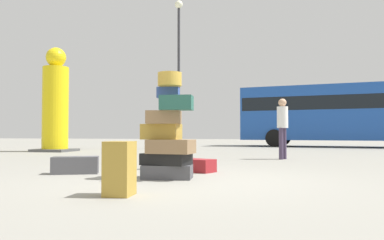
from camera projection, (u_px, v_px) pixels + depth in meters
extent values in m
plane|color=gray|center=(184.00, 180.00, 5.99)|extent=(80.00, 80.00, 0.00)
cube|color=#4C4C51|center=(167.00, 172.00, 6.17)|extent=(0.82, 0.59, 0.21)
cube|color=black|center=(166.00, 159.00, 6.17)|extent=(0.78, 0.57, 0.18)
cube|color=olive|center=(171.00, 147.00, 6.09)|extent=(0.72, 0.51, 0.22)
cube|color=#B28C33|center=(161.00, 132.00, 6.31)|extent=(0.60, 0.40, 0.25)
cube|color=olive|center=(164.00, 117.00, 6.14)|extent=(0.58, 0.43, 0.20)
cube|color=#26594C|center=(177.00, 103.00, 5.97)|extent=(0.52, 0.37, 0.22)
cube|color=#334F99|center=(168.00, 93.00, 6.41)|extent=(0.38, 0.27, 0.17)
cylinder|color=#B28C33|center=(170.00, 79.00, 6.20)|extent=(0.38, 0.38, 0.21)
cube|color=#26594C|center=(167.00, 152.00, 7.81)|extent=(0.37, 0.42, 0.69)
cube|color=#4C4C51|center=(75.00, 165.00, 6.91)|extent=(0.87, 0.64, 0.30)
cube|color=#B28C33|center=(120.00, 168.00, 4.48)|extent=(0.31, 0.36, 0.62)
cube|color=maroon|center=(197.00, 165.00, 7.21)|extent=(0.72, 0.59, 0.24)
cylinder|color=#3F334C|center=(284.00, 143.00, 10.81)|extent=(0.12, 0.12, 0.85)
cylinder|color=#3F334C|center=(281.00, 144.00, 10.63)|extent=(0.12, 0.12, 0.85)
cylinder|color=white|center=(282.00, 117.00, 10.74)|extent=(0.30, 0.30, 0.58)
sphere|color=tan|center=(282.00, 103.00, 10.76)|extent=(0.22, 0.22, 0.22)
cylinder|color=yellow|center=(55.00, 109.00, 15.26)|extent=(0.98, 0.98, 3.28)
sphere|color=yellow|center=(56.00, 57.00, 15.33)|extent=(0.77, 0.77, 0.77)
cube|color=#4C4C4C|center=(55.00, 150.00, 15.21)|extent=(1.38, 1.38, 0.10)
cube|color=#1E4CA5|center=(345.00, 113.00, 20.25)|extent=(10.70, 4.24, 2.80)
cube|color=black|center=(345.00, 103.00, 20.26)|extent=(10.50, 4.22, 0.70)
cylinder|color=black|center=(283.00, 138.00, 22.65)|extent=(0.93, 0.40, 0.90)
cylinder|color=black|center=(274.00, 138.00, 20.35)|extent=(0.93, 0.40, 0.90)
cylinder|color=#333338|center=(179.00, 78.00, 17.73)|extent=(0.12, 0.12, 6.43)
sphere|color=#F2F2CC|center=(179.00, 4.00, 17.84)|extent=(0.36, 0.36, 0.36)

